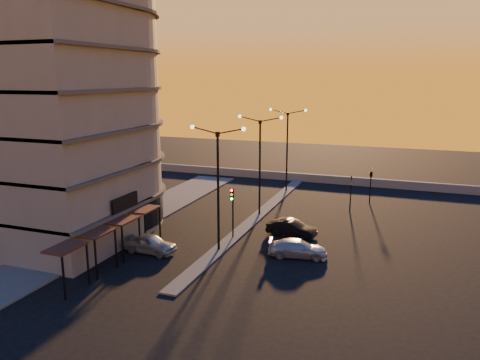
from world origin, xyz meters
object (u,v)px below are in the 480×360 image
car_sedan (292,228)px  car_hatchback (149,243)px  streetlamp_mid (260,157)px  car_wagon (298,248)px  traffic_light_main (232,205)px

car_sedan → car_hatchback: bearing=134.9°
streetlamp_mid → car_wagon: 11.94m
car_sedan → car_wagon: 4.57m
streetlamp_mid → traffic_light_main: streetlamp_mid is taller
traffic_light_main → car_sedan: size_ratio=1.03×
traffic_light_main → car_wagon: size_ratio=0.98×
car_sedan → car_wagon: car_sedan is taller
traffic_light_main → car_wagon: (5.93, -1.97, -2.26)m
car_hatchback → car_wagon: 11.09m
car_hatchback → car_sedan: 11.70m
car_hatchback → car_sedan: car_hatchback is taller
streetlamp_mid → car_sedan: size_ratio=2.31×
streetlamp_mid → traffic_light_main: size_ratio=2.24×
streetlamp_mid → car_hatchback: streetlamp_mid is taller
traffic_light_main → car_hatchback: traffic_light_main is taller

